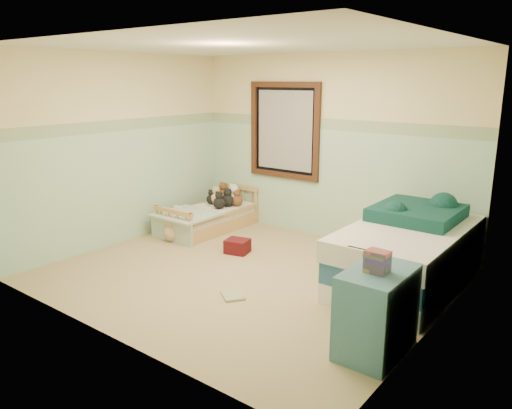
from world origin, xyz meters
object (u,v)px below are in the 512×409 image
Objects in this scene: toddler_bed_frame at (209,223)px; dresser at (377,312)px; plush_floor_tan at (172,233)px; plush_floor_cream at (178,221)px; twin_bed_frame at (407,274)px; red_pillow at (237,246)px; floor_book at (233,295)px.

dresser is at bearing -26.22° from toddler_bed_frame.
toddler_bed_frame is 6.23× the size of plush_floor_tan.
twin_bed_frame is at bearing 1.61° from plush_floor_cream.
toddler_bed_frame is 0.45m from plush_floor_cream.
plush_floor_tan is 3.56m from dresser.
red_pillow is (1.00, -0.53, -0.01)m from toddler_bed_frame.
plush_floor_tan is 2.01m from floor_book.
toddler_bed_frame is 5.47× the size of floor_book.
red_pillow is (1.01, 0.19, -0.03)m from plush_floor_tan.
plush_floor_cream is at bearing -175.85° from floor_book.
twin_bed_frame is at bearing 10.09° from plush_floor_tan.
dresser reaches higher than plush_floor_tan.
twin_bed_frame is 7.21× the size of red_pillow.
dresser is at bearing 31.79° from floor_book.
twin_bed_frame is (3.10, 0.55, -0.01)m from plush_floor_tan.
plush_floor_cream is 2.54m from floor_book.
toddler_bed_frame reaches higher than floor_book.
dresser reaches higher than twin_bed_frame.
plush_floor_cream is 0.86× the size of red_pillow.
plush_floor_tan reaches higher than red_pillow.
red_pillow is (1.36, -0.27, -0.03)m from plush_floor_cream.
dresser is (0.32, -1.51, 0.24)m from twin_bed_frame.
dresser is at bearing -20.48° from plush_floor_cream.
plush_floor_cream reaches higher than toddler_bed_frame.
plush_floor_tan is at bearing -169.39° from red_pillow.
red_pillow reaches higher than floor_book.
floor_book is (0.81, -1.04, -0.08)m from red_pillow.
plush_floor_cream is 0.34× the size of dresser.
plush_floor_cream reaches higher than red_pillow.
twin_bed_frame is 2.12m from red_pillow.
dresser reaches higher than toddler_bed_frame.
plush_floor_tan is 1.03m from red_pillow.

